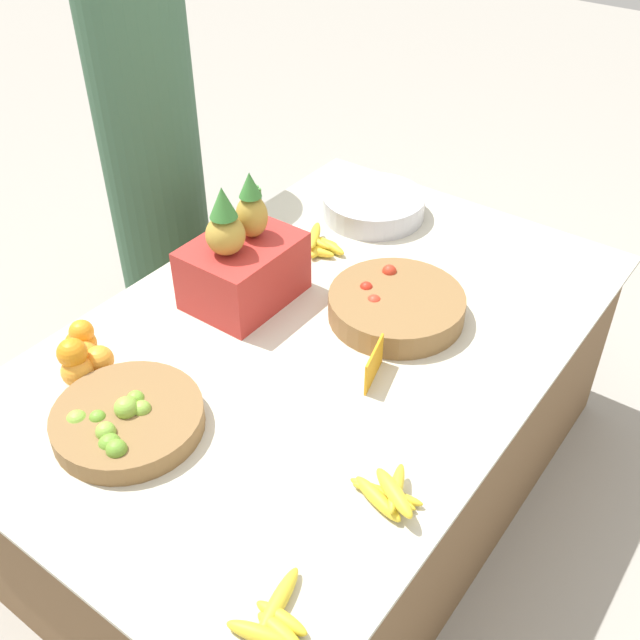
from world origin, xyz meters
name	(u,v)px	position (x,y,z in m)	size (l,w,h in m)	color
ground_plane	(320,485)	(0.00, 0.00, 0.00)	(12.00, 12.00, 0.00)	#A39E93
market_table	(320,416)	(0.00, 0.00, 0.32)	(1.83, 1.19, 0.64)	brown
lime_bowl	(126,420)	(-0.56, 0.16, 0.67)	(0.36, 0.36, 0.09)	olive
tomato_basket	(396,306)	(0.19, -0.12, 0.68)	(0.38, 0.38, 0.09)	olive
orange_pile	(82,355)	(-0.48, 0.41, 0.69)	(0.16, 0.16, 0.13)	orange
metal_bowl	(373,205)	(0.63, 0.24, 0.68)	(0.35, 0.35, 0.08)	#B7B7BF
price_sign	(374,364)	(-0.06, -0.22, 0.69)	(0.14, 0.04, 0.10)	orange
produce_crate	(242,262)	(0.01, 0.28, 0.76)	(0.32, 0.25, 0.39)	#B22D28
veg_bundle	(256,216)	(0.26, 0.44, 0.74)	(0.06, 0.05, 0.20)	#428438
banana_bunch_middle_left	(275,620)	(-0.74, -0.44, 0.66)	(0.19, 0.15, 0.03)	yellow
banana_bunch_middle_right	(388,494)	(-0.38, -0.45, 0.67)	(0.14, 0.18, 0.06)	yellow
banana_bunch_front_center	(317,244)	(0.34, 0.26, 0.66)	(0.17, 0.19, 0.06)	yellow
vendor_person	(151,153)	(0.35, 1.01, 0.76)	(0.36, 0.36, 1.65)	#385B42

